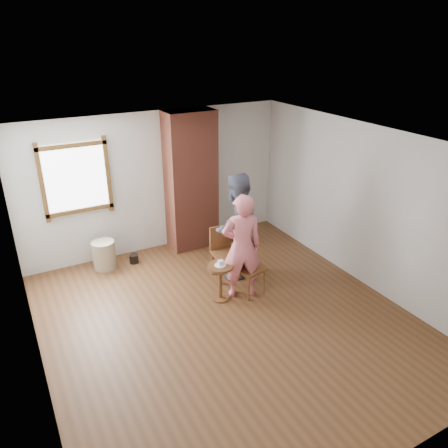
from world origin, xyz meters
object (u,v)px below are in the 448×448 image
at_px(side_table, 220,276).
at_px(dining_chair_left, 247,264).
at_px(person_pink, 242,247).
at_px(stoneware_crock, 104,255).
at_px(dining_chair_right, 224,249).
at_px(man, 236,226).

bearing_deg(side_table, dining_chair_left, 0.24).
bearing_deg(person_pink, stoneware_crock, -30.90).
distance_m(dining_chair_left, dining_chair_right, 0.62).
bearing_deg(dining_chair_left, side_table, 168.51).
bearing_deg(man, dining_chair_left, 56.75).
relative_size(stoneware_crock, dining_chair_right, 0.58).
height_order(stoneware_crock, man, man).
height_order(dining_chair_left, side_table, dining_chair_left).
bearing_deg(side_table, dining_chair_right, 57.02).
distance_m(man, person_pink, 0.64).
relative_size(dining_chair_left, side_table, 1.46).
bearing_deg(dining_chair_right, person_pink, -88.92).
relative_size(stoneware_crock, side_table, 0.85).
distance_m(stoneware_crock, side_table, 2.28).
bearing_deg(dining_chair_left, person_pink, -170.40).
relative_size(stoneware_crock, dining_chair_left, 0.58).
relative_size(stoneware_crock, person_pink, 0.30).
bearing_deg(side_table, stoneware_crock, 125.88).
xyz_separation_m(side_table, man, (0.59, 0.54, 0.50)).
distance_m(dining_chair_right, side_table, 0.74).
height_order(stoneware_crock, dining_chair_right, dining_chair_right).
bearing_deg(man, dining_chair_right, -41.02).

